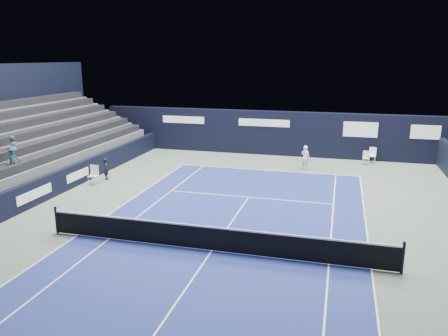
% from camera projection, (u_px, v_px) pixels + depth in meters
% --- Properties ---
extents(ground, '(48.00, 48.00, 0.00)m').
position_uv_depth(ground, '(226.00, 230.00, 17.60)').
color(ground, '#536358').
rests_on(ground, ground).
extents(court_surface, '(10.97, 23.77, 0.01)m').
position_uv_depth(court_surface, '(212.00, 251.00, 15.73)').
color(court_surface, navy).
rests_on(court_surface, ground).
extents(folding_chair_back_a, '(0.40, 0.43, 0.88)m').
position_uv_depth(folding_chair_back_a, '(366.00, 155.00, 28.27)').
color(folding_chair_back_a, silver).
rests_on(folding_chair_back_a, ground).
extents(folding_chair_back_b, '(0.53, 0.52, 1.01)m').
position_uv_depth(folding_chair_back_b, '(372.00, 154.00, 28.69)').
color(folding_chair_back_b, white).
rests_on(folding_chair_back_b, ground).
extents(line_judge_chair, '(0.50, 0.48, 1.06)m').
position_uv_depth(line_judge_chair, '(94.00, 174.00, 23.80)').
color(line_judge_chair, white).
rests_on(line_judge_chair, ground).
extents(line_judge, '(0.44, 0.53, 1.24)m').
position_uv_depth(line_judge, '(106.00, 169.00, 24.75)').
color(line_judge, black).
rests_on(line_judge, ground).
extents(court_markings, '(11.03, 23.83, 0.00)m').
position_uv_depth(court_markings, '(212.00, 251.00, 15.72)').
color(court_markings, white).
rests_on(court_markings, court_surface).
extents(tennis_net, '(12.90, 0.10, 1.10)m').
position_uv_depth(tennis_net, '(212.00, 238.00, 15.60)').
color(tennis_net, black).
rests_on(tennis_net, ground).
extents(back_sponsor_wall, '(26.00, 0.63, 3.10)m').
position_uv_depth(back_sponsor_wall, '(278.00, 133.00, 30.78)').
color(back_sponsor_wall, black).
rests_on(back_sponsor_wall, ground).
extents(side_barrier_left, '(0.33, 22.00, 1.20)m').
position_uv_depth(side_barrier_left, '(75.00, 175.00, 23.56)').
color(side_barrier_left, black).
rests_on(side_barrier_left, ground).
extents(spectator_stand, '(6.00, 18.00, 6.40)m').
position_uv_depth(spectator_stand, '(26.00, 143.00, 25.12)').
color(spectator_stand, '#505052').
rests_on(spectator_stand, ground).
extents(tennis_player, '(0.65, 0.89, 1.52)m').
position_uv_depth(tennis_player, '(305.00, 158.00, 26.89)').
color(tennis_player, white).
rests_on(tennis_player, ground).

